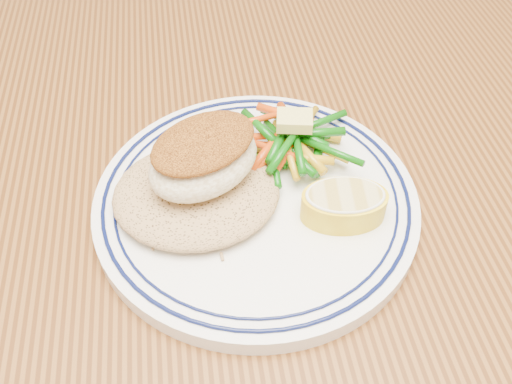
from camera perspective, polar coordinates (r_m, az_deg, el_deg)
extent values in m
cube|color=#502A10|center=(0.50, -3.94, -1.50)|extent=(1.50, 0.90, 0.04)
cylinder|color=white|center=(0.46, 0.00, -1.05)|extent=(0.26, 0.26, 0.01)
torus|color=#0A113F|center=(0.46, 0.00, -0.34)|extent=(0.24, 0.24, 0.00)
torus|color=#0A113F|center=(0.46, 0.00, -0.34)|extent=(0.23, 0.23, 0.00)
ellipsoid|color=#A78253|center=(0.45, -6.00, 0.17)|extent=(0.13, 0.12, 0.03)
ellipsoid|color=white|center=(0.43, -5.25, 3.04)|extent=(0.11, 0.10, 0.04)
ellipsoid|color=#8E4F16|center=(0.42, -5.30, 4.95)|extent=(0.10, 0.10, 0.02)
cylinder|color=#C19114|center=(0.49, 3.15, 4.42)|extent=(0.02, 0.06, 0.01)
cylinder|color=#CA3E0A|center=(0.49, -0.30, 4.77)|extent=(0.06, 0.03, 0.01)
cylinder|color=#C19114|center=(0.51, 5.10, 6.06)|extent=(0.06, 0.03, 0.01)
cylinder|color=#0D560A|center=(0.49, 3.51, 4.79)|extent=(0.03, 0.05, 0.01)
cylinder|color=#C19114|center=(0.49, 0.39, 4.47)|extent=(0.06, 0.01, 0.02)
cylinder|color=#0D560A|center=(0.51, 6.03, 6.79)|extent=(0.06, 0.02, 0.01)
cylinder|color=#C19114|center=(0.51, 4.87, 6.85)|extent=(0.04, 0.05, 0.01)
cylinder|color=#CA3E0A|center=(0.51, 3.68, 6.88)|extent=(0.02, 0.06, 0.01)
cylinder|color=#0D560A|center=(0.47, 1.80, 2.82)|extent=(0.01, 0.06, 0.01)
cylinder|color=#C19114|center=(0.48, 6.68, 4.30)|extent=(0.04, 0.04, 0.01)
cylinder|color=#0D560A|center=(0.49, 4.71, 5.23)|extent=(0.05, 0.01, 0.01)
cylinder|color=#C19114|center=(0.47, 5.10, 3.33)|extent=(0.05, 0.03, 0.01)
cylinder|color=#0D560A|center=(0.48, 6.21, 3.77)|extent=(0.02, 0.05, 0.01)
cylinder|color=#0D560A|center=(0.47, 3.81, 3.62)|extent=(0.03, 0.06, 0.02)
cylinder|color=#CA3E0A|center=(0.49, 1.25, 5.64)|extent=(0.05, 0.01, 0.01)
cylinder|color=#0D560A|center=(0.47, 1.31, 3.34)|extent=(0.05, 0.02, 0.01)
cylinder|color=#0D560A|center=(0.50, 3.62, 6.89)|extent=(0.05, 0.04, 0.01)
cylinder|color=#0D560A|center=(0.48, 2.88, 5.03)|extent=(0.03, 0.06, 0.01)
cylinder|color=#C19114|center=(0.47, 5.11, 3.86)|extent=(0.03, 0.05, 0.01)
cylinder|color=#CA3E0A|center=(0.47, 1.87, 4.16)|extent=(0.04, 0.04, 0.01)
cylinder|color=#CA3E0A|center=(0.47, 3.50, 4.40)|extent=(0.04, 0.04, 0.01)
cylinder|color=#CA3E0A|center=(0.47, 1.14, 4.24)|extent=(0.04, 0.05, 0.01)
cylinder|color=#C19114|center=(0.47, 3.30, 3.93)|extent=(0.01, 0.06, 0.01)
cylinder|color=#0D560A|center=(0.48, 4.80, 5.67)|extent=(0.04, 0.04, 0.01)
cylinder|color=#CA3E0A|center=(0.47, 2.08, 4.16)|extent=(0.04, 0.03, 0.01)
cylinder|color=#CA3E0A|center=(0.50, 2.91, 7.76)|extent=(0.05, 0.03, 0.01)
cylinder|color=#0D560A|center=(0.47, 2.35, 5.17)|extent=(0.03, 0.05, 0.01)
cylinder|color=#0D560A|center=(0.49, 0.30, 6.61)|extent=(0.03, 0.05, 0.01)
cylinder|color=#0D560A|center=(0.46, 4.26, 4.21)|extent=(0.01, 0.05, 0.01)
cylinder|color=#CA3E0A|center=(0.49, -0.34, 7.15)|extent=(0.05, 0.01, 0.01)
cylinder|color=#0D560A|center=(0.48, 5.86, 5.88)|extent=(0.05, 0.01, 0.01)
cylinder|color=#0D560A|center=(0.47, 7.44, 4.12)|extent=(0.05, 0.05, 0.01)
cylinder|color=#0D560A|center=(0.46, 2.68, 4.06)|extent=(0.03, 0.04, 0.01)
cube|color=#E3D86F|center=(0.47, 3.87, 7.14)|extent=(0.03, 0.03, 0.01)
torus|color=white|center=(0.43, 8.93, -0.30)|extent=(0.07, 0.07, 0.00)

